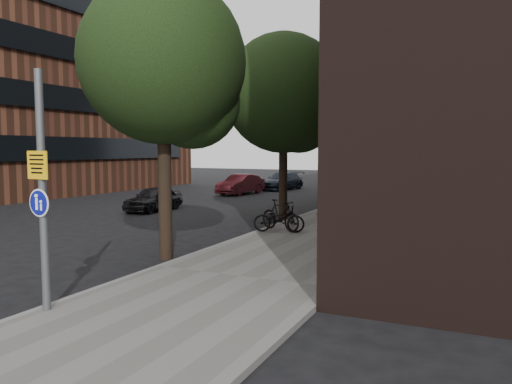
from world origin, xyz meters
The scene contains 15 objects.
ground centered at (0.00, 0.00, 0.00)m, with size 120.00×120.00×0.00m, color black.
sidewalk centered at (0.25, 10.00, 0.06)m, with size 4.50×60.00×0.12m, color slate.
curb_edge centered at (-2.00, 10.00, 0.07)m, with size 0.15×60.00×0.13m, color slate.
street_tree_near centered at (-2.53, 4.64, 5.11)m, with size 4.40×4.40×7.50m.
street_tree_mid centered at (-2.53, 13.14, 5.11)m, with size 5.00×5.00×7.80m.
street_tree_far centered at (-2.53, 22.14, 5.11)m, with size 5.00×5.00×7.80m.
signpost centered at (-1.80, -0.27, 2.26)m, with size 0.49×0.14×4.24m.
pedestrian centered at (1.08, 7.06, 0.87)m, with size 0.55×0.36×1.50m, color black.
parked_bike_facade_near centered at (1.86, 9.41, 0.60)m, with size 0.64×1.84×0.97m, color black.
parked_bike_facade_far centered at (1.94, 10.21, 0.61)m, with size 0.46×1.64×0.99m, color black.
parked_bike_curb_near centered at (-1.22, 9.20, 0.58)m, with size 0.62×1.77×0.93m, color black.
parked_bike_curb_far centered at (-1.30, 9.53, 0.67)m, with size 0.51×1.82×1.09m, color black.
parked_car_near centered at (-9.34, 13.03, 0.59)m, with size 1.40×3.49×1.19m, color black.
parked_car_mid centered at (-9.44, 22.53, 0.65)m, with size 1.38×3.97×1.31m, color #5A1921.
parked_car_far centered at (-8.41, 27.21, 0.64)m, with size 1.79×4.39×1.27m, color #1A222F.
Camera 1 is at (5.28, -6.57, 3.00)m, focal length 35.00 mm.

